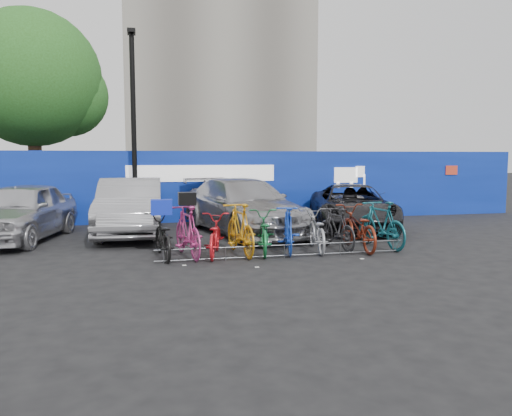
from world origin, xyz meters
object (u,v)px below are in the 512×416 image
object	(u,v)px
tree	(39,82)
car_3	(352,207)
bike_7	(337,228)
car_1	(131,207)
bike_3	(240,229)
bike_1	(188,231)
car_0	(20,211)
bike_rack	(284,250)
bike_2	(214,236)
bike_0	(162,236)
car_2	(244,206)
bike_9	(381,224)
bike_5	(288,230)
bike_8	(358,228)
bike_6	(316,231)
bike_4	(264,232)
lamppost	(134,123)

from	to	relation	value
tree	car_3	bearing A→B (deg)	-34.30
bike_7	car_1	bearing A→B (deg)	-42.99
bike_3	bike_1	bearing A→B (deg)	-6.91
tree	car_3	size ratio (longest dim) A/B	1.60
car_0	bike_rack	bearing A→B (deg)	-20.38
bike_2	bike_7	bearing A→B (deg)	-163.74
car_3	bike_0	distance (m)	6.69
car_0	car_3	distance (m)	9.38
bike_1	bike_3	size ratio (longest dim) A/B	0.98
car_1	car_2	distance (m)	3.21
bike_9	car_2	bearing A→B (deg)	-56.66
bike_2	bike_5	bearing A→B (deg)	-165.74
car_0	bike_8	world-z (taller)	car_0
bike_rack	bike_7	bearing A→B (deg)	24.72
bike_8	car_0	bearing A→B (deg)	-20.03
bike_2	bike_6	world-z (taller)	bike_6
car_1	bike_2	distance (m)	4.06
bike_1	bike_2	bearing A→B (deg)	167.89
bike_3	bike_9	size ratio (longest dim) A/B	1.03
bike_9	bike_1	bearing A→B (deg)	-6.95
tree	bike_2	bearing A→B (deg)	-62.33
bike_3	bike_4	size ratio (longest dim) A/B	1.06
tree	bike_0	xyz separation A→B (m)	(4.18, -10.08, -4.59)
car_3	bike_4	size ratio (longest dim) A/B	2.65
tree	car_2	distance (m)	10.49
bike_rack	tree	bearing A→B (deg)	122.45
bike_0	bike_1	size ratio (longest dim) A/B	0.95
bike_rack	bike_6	xyz separation A→B (m)	(0.95, 0.61, 0.32)
bike_5	car_1	bearing A→B (deg)	-32.81
bike_7	bike_1	bearing A→B (deg)	-5.20
bike_6	car_1	bearing A→B (deg)	-30.26
car_1	bike_6	bearing A→B (deg)	-37.50
car_1	bike_5	bearing A→B (deg)	-42.96
car_0	bike_9	world-z (taller)	car_0
tree	bike_7	xyz separation A→B (m)	(8.27, -9.97, -4.57)
car_3	car_1	bearing A→B (deg)	-167.86
car_1	bike_1	distance (m)	3.80
bike_2	bike_5	world-z (taller)	bike_5
tree	car_0	distance (m)	8.17
car_1	bike_6	distance (m)	5.54
lamppost	car_3	size ratio (longest dim) A/B	1.25
bike_7	bike_5	bearing A→B (deg)	-1.64
car_0	bike_0	size ratio (longest dim) A/B	2.50
lamppost	bike_5	xyz separation A→B (m)	(3.45, -5.44, -2.74)
car_0	car_1	bearing A→B (deg)	18.96
bike_2	bike_3	size ratio (longest dim) A/B	0.89
bike_3	bike_5	bearing A→B (deg)	175.64
tree	lamppost	distance (m)	6.14
car_1	bike_rack	bearing A→B (deg)	-49.22
bike_7	bike_9	distance (m)	1.13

